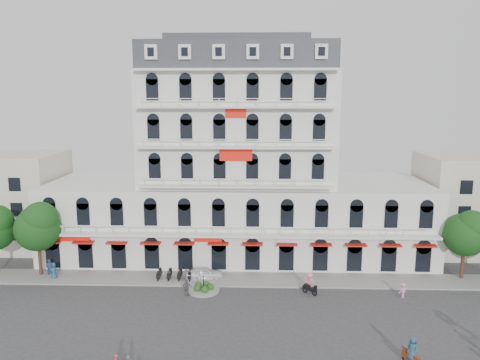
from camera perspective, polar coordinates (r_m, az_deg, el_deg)
name	(u,v)px	position (r m, az deg, el deg)	size (l,w,h in m)	color
ground	(230,320)	(42.31, -1.18, -16.70)	(120.00, 120.00, 0.00)	#38383A
sidewalk	(235,279)	(50.47, -0.63, -12.00)	(53.00, 4.00, 0.16)	gray
main_building	(238,173)	(56.48, -0.25, 0.83)	(45.00, 15.00, 25.80)	silver
flank_building_west	(6,200)	(67.30, -26.65, -2.18)	(14.00, 10.00, 12.00)	beige
flank_building_east	(479,203)	(65.43, 27.12, -2.54)	(14.00, 10.00, 12.00)	beige
traffic_island	(203,289)	(47.86, -4.48, -13.08)	(3.20, 3.20, 1.60)	gray
parked_scooter_row	(175,280)	(50.97, -7.95, -11.97)	(4.40, 1.80, 1.10)	black
tree_west_inner	(38,225)	(54.18, -23.43, -5.05)	(4.76, 4.76, 8.25)	#382314
tree_east_inner	(466,232)	(54.31, 25.81, -5.71)	(4.40, 4.37, 7.57)	#382314
parked_car	(204,273)	(50.60, -4.40, -11.25)	(1.59, 3.96, 1.35)	white
rider_east	(412,351)	(37.71, 20.26, -18.99)	(1.11, 1.49, 2.24)	maroon
rider_center	(310,283)	(47.28, 8.51, -12.31)	(1.37, 1.24, 2.15)	black
pedestrian_left	(54,271)	(54.04, -21.78, -10.27)	(0.91, 0.59, 1.85)	navy
pedestrian_mid	(187,287)	(46.81, -6.49, -12.89)	(0.98, 0.41, 1.68)	#56555C
pedestrian_right	(403,290)	(48.67, 19.23, -12.59)	(0.98, 0.57, 1.52)	pink
pedestrian_far	(50,268)	(55.18, -22.17, -9.85)	(0.69, 0.45, 1.88)	navy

